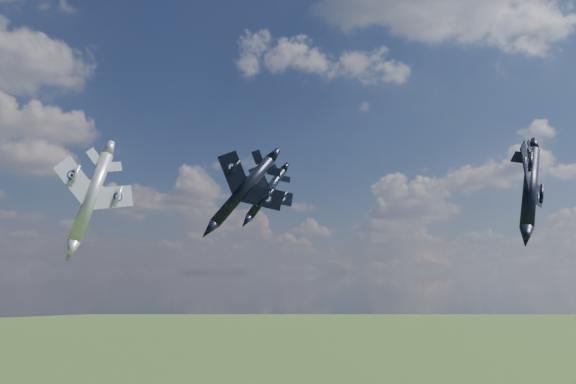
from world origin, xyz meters
TOP-DOWN VIEW (x-y plane):
  - jet_lead_navy at (1.18, 11.48)m, footprint 13.43×15.76m
  - jet_right_navy at (30.90, -4.91)m, footprint 16.55×19.24m
  - jet_high_navy at (19.16, 34.88)m, footprint 11.82×15.23m
  - jet_left_silver at (-14.39, 15.40)m, footprint 12.30×15.02m

SIDE VIEW (x-z plane):
  - jet_left_silver at x=-14.39m, z-range 77.74..83.40m
  - jet_lead_navy at x=1.18m, z-range 77.92..86.14m
  - jet_right_navy at x=30.90m, z-range 78.47..87.36m
  - jet_high_navy at x=19.16m, z-range 81.84..90.02m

